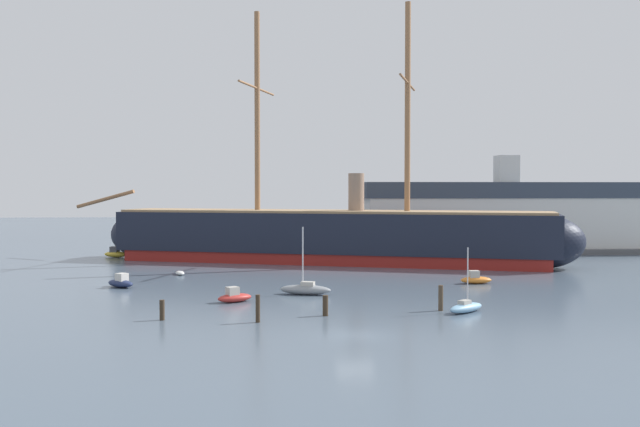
{
  "coord_description": "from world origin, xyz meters",
  "views": [
    {
      "loc": [
        -5.92,
        -46.55,
        9.73
      ],
      "look_at": [
        0.17,
        33.02,
        6.94
      ],
      "focal_mm": 39.9,
      "sensor_mm": 36.0,
      "label": 1
    }
  ],
  "objects": [
    {
      "name": "ground_plane",
      "position": [
        0.0,
        0.0,
        0.0
      ],
      "size": [
        400.0,
        400.0,
        0.0
      ],
      "primitive_type": "plane",
      "color": "#4C5B6B"
    },
    {
      "name": "tall_ship",
      "position": [
        2.53,
        46.07,
        3.58
      ],
      "size": [
        66.91,
        27.6,
        33.33
      ],
      "color": "maroon",
      "rests_on": "ground"
    },
    {
      "name": "motorboat_foreground_left",
      "position": [
        -8.63,
        14.41,
        0.47
      ],
      "size": [
        3.4,
        2.75,
        1.33
      ],
      "color": "#B22D28",
      "rests_on": "ground"
    },
    {
      "name": "sailboat_foreground_right",
      "position": [
        9.75,
        7.9,
        0.43
      ],
      "size": [
        3.79,
        3.39,
        5.12
      ],
      "color": "#7FB2D6",
      "rests_on": "ground"
    },
    {
      "name": "sailboat_near_centre",
      "position": [
        -2.31,
        18.25,
        0.52
      ],
      "size": [
        4.99,
        2.77,
        6.23
      ],
      "color": "gray",
      "rests_on": "ground"
    },
    {
      "name": "motorboat_mid_left",
      "position": [
        -20.22,
        24.43,
        0.5
      ],
      "size": [
        3.45,
        3.27,
        1.41
      ],
      "color": "#1E284C",
      "rests_on": "ground"
    },
    {
      "name": "motorboat_mid_right",
      "position": [
        15.52,
        24.44,
        0.47
      ],
      "size": [
        3.21,
        1.35,
        1.34
      ],
      "color": "orange",
      "rests_on": "ground"
    },
    {
      "name": "dinghy_alongside_bow",
      "position": [
        -15.58,
        34.05,
        0.23
      ],
      "size": [
        1.56,
        2.13,
        0.46
      ],
      "color": "silver",
      "rests_on": "ground"
    },
    {
      "name": "dinghy_alongside_stern",
      "position": [
        22.25,
        37.45,
        0.32
      ],
      "size": [
        2.51,
        2.87,
        0.64
      ],
      "color": "orange",
      "rests_on": "ground"
    },
    {
      "name": "motorboat_far_left",
      "position": [
        -27.15,
        55.88,
        0.53
      ],
      "size": [
        3.9,
        2.51,
        1.52
      ],
      "color": "gold",
      "rests_on": "ground"
    },
    {
      "name": "dinghy_far_right",
      "position": [
        28.13,
        52.51,
        0.29
      ],
      "size": [
        2.45,
        2.54,
        0.58
      ],
      "color": "gray",
      "rests_on": "ground"
    },
    {
      "name": "mooring_piling_nearest",
      "position": [
        7.97,
        8.84,
        1.02
      ],
      "size": [
        0.38,
        0.38,
        2.05
      ],
      "primitive_type": "cylinder",
      "color": "#4C3D2D",
      "rests_on": "ground"
    },
    {
      "name": "mooring_piling_left_pair",
      "position": [
        -6.52,
        4.99,
        1.01
      ],
      "size": [
        0.33,
        0.33,
        2.03
      ],
      "primitive_type": "cylinder",
      "color": "#382B1E",
      "rests_on": "ground"
    },
    {
      "name": "mooring_piling_right_pair",
      "position": [
        -13.6,
        6.43,
        0.75
      ],
      "size": [
        0.37,
        0.37,
        1.5
      ],
      "primitive_type": "cylinder",
      "color": "#382B1E",
      "rests_on": "ground"
    },
    {
      "name": "mooring_piling_midwater",
      "position": [
        -1.39,
        7.28,
        0.79
      ],
      "size": [
        0.42,
        0.42,
        1.58
      ],
      "primitive_type": "cylinder",
      "color": "#382B1E",
      "rests_on": "ground"
    },
    {
      "name": "dockside_warehouse_right",
      "position": [
        34.63,
        61.97,
        5.31
      ],
      "size": [
        56.18,
        16.79,
        14.91
      ],
      "color": "#565659",
      "rests_on": "ground"
    }
  ]
}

